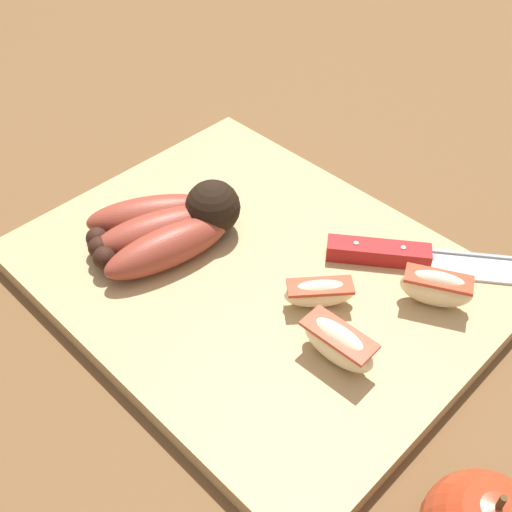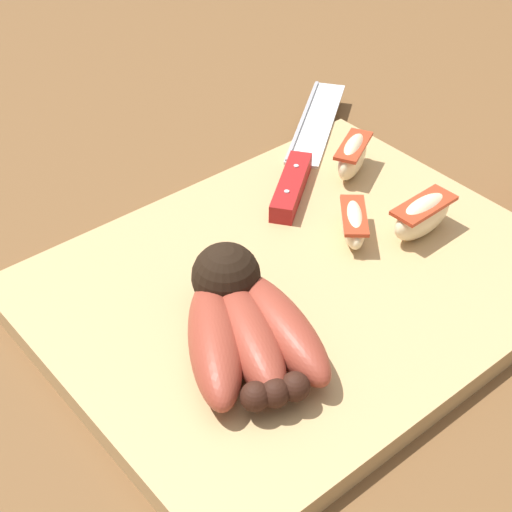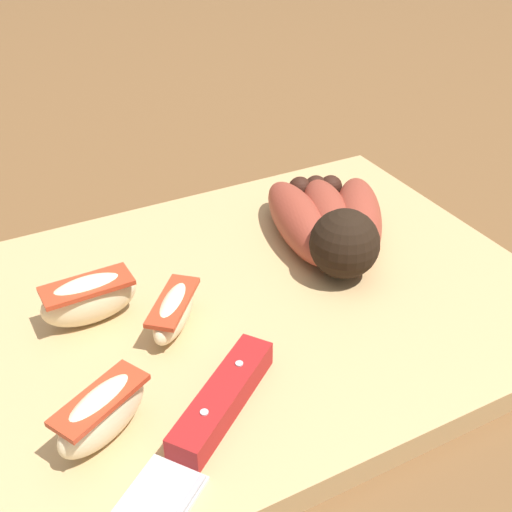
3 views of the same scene
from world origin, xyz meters
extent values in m
plane|color=brown|center=(0.00, 0.00, 0.00)|extent=(6.00, 6.00, 0.00)
cube|color=tan|center=(-0.01, 0.00, 0.01)|extent=(0.43, 0.34, 0.02)
sphere|color=black|center=(0.06, -0.01, 0.05)|extent=(0.06, 0.06, 0.06)
ellipsoid|color=brown|center=(0.11, 0.03, 0.04)|extent=(0.10, 0.13, 0.04)
sphere|color=black|center=(0.12, 0.09, 0.04)|extent=(0.02, 0.02, 0.02)
ellipsoid|color=brown|center=(0.08, 0.04, 0.04)|extent=(0.09, 0.14, 0.04)
sphere|color=black|center=(0.11, 0.10, 0.04)|extent=(0.02, 0.02, 0.02)
ellipsoid|color=brown|center=(0.06, 0.05, 0.04)|extent=(0.07, 0.14, 0.04)
sphere|color=black|center=(0.09, 0.10, 0.04)|extent=(0.02, 0.02, 0.02)
cube|color=maroon|center=(-0.08, -0.10, 0.03)|extent=(0.09, 0.08, 0.02)
cylinder|color=#B2B2B7|center=(-0.06, -0.08, 0.04)|extent=(0.01, 0.01, 0.00)
cylinder|color=#B2B2B7|center=(-0.10, -0.11, 0.04)|extent=(0.01, 0.01, 0.00)
ellipsoid|color=beige|center=(-0.15, -0.08, 0.04)|extent=(0.07, 0.05, 0.04)
cube|color=#B2381E|center=(-0.15, -0.08, 0.05)|extent=(0.06, 0.05, 0.00)
ellipsoid|color=beige|center=(-0.13, 0.03, 0.04)|extent=(0.07, 0.03, 0.04)
cube|color=#B2381E|center=(-0.13, 0.03, 0.05)|extent=(0.06, 0.03, 0.00)
ellipsoid|color=beige|center=(-0.08, -0.01, 0.03)|extent=(0.06, 0.06, 0.03)
cube|color=#B2381E|center=(-0.08, -0.01, 0.04)|extent=(0.05, 0.06, 0.00)
cylinder|color=#4C3319|center=(-0.30, 0.08, 0.09)|extent=(0.00, 0.00, 0.01)
camera|label=1|loc=(-0.31, 0.30, 0.46)|focal=44.75mm
camera|label=2|loc=(0.35, 0.37, 0.46)|focal=55.95mm
camera|label=3|loc=(-0.19, -0.35, 0.32)|focal=44.95mm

